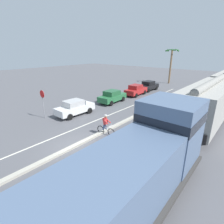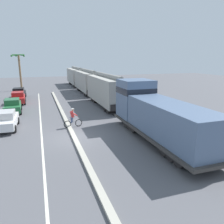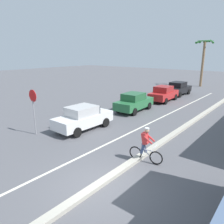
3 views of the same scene
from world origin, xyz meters
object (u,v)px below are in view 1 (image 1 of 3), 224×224
object	(u,v)px
hopper_car_lead	(208,103)
palm_tree_near	(171,58)
stop_sign	(43,99)
parked_car_green	(112,96)
cyclist	(106,125)
parked_car_red	(136,90)
parked_car_white	(75,108)
parked_car_black	(149,86)
locomotive	(132,175)

from	to	relation	value
hopper_car_lead	palm_tree_near	xyz separation A→B (m)	(-11.44, 18.62, 2.96)
stop_sign	palm_tree_near	xyz separation A→B (m)	(1.50, 27.40, 3.02)
hopper_car_lead	parked_car_green	distance (m)	11.36
cyclist	palm_tree_near	size ratio (longest dim) A/B	0.24
parked_car_red	stop_sign	size ratio (longest dim) A/B	1.48
parked_car_white	parked_car_red	xyz separation A→B (m)	(0.19, 11.60, 0.00)
parked_car_green	parked_car_black	world-z (taller)	same
locomotive	parked_car_red	distance (m)	20.80
cyclist	stop_sign	bearing A→B (deg)	-170.34
parked_car_green	locomotive	bearing A→B (deg)	-47.12
stop_sign	cyclist	bearing A→B (deg)	9.66
hopper_car_lead	parked_car_green	size ratio (longest dim) A/B	2.48
parked_car_green	palm_tree_near	size ratio (longest dim) A/B	0.61
stop_sign	locomotive	bearing A→B (deg)	-14.64
hopper_car_lead	parked_car_red	bearing A→B (deg)	154.00
hopper_car_lead	cyclist	distance (m)	9.50
palm_tree_near	cyclist	bearing A→B (deg)	-77.52
cyclist	parked_car_black	bearing A→B (deg)	108.07
palm_tree_near	parked_car_white	bearing A→B (deg)	-89.64
parked_car_white	parked_car_red	distance (m)	11.61
parked_car_green	stop_sign	bearing A→B (deg)	-100.64
cyclist	palm_tree_near	distance (m)	27.12
stop_sign	parked_car_white	bearing A→B (deg)	57.28
parked_car_green	parked_car_red	xyz separation A→B (m)	(0.20, 5.41, 0.00)
cyclist	stop_sign	size ratio (longest dim) A/B	0.60
parked_car_red	parked_car_white	bearing A→B (deg)	-90.94
stop_sign	parked_car_black	bearing A→B (deg)	84.83
parked_car_red	parked_car_black	world-z (taller)	same
parked_car_white	cyclist	xyz separation A→B (m)	(5.63, -1.34, 0.00)
parked_car_white	cyclist	size ratio (longest dim) A/B	2.47
parked_car_white	parked_car_red	size ratio (longest dim) A/B	0.99
parked_car_red	locomotive	bearing A→B (deg)	-57.73
locomotive	parked_car_black	bearing A→B (deg)	117.29
parked_car_green	palm_tree_near	xyz separation A→B (m)	(-0.15, 18.62, 4.22)
parked_car_green	parked_car_black	xyz separation A→B (m)	(0.02, 9.69, 0.00)
parked_car_white	palm_tree_near	bearing A→B (deg)	90.36
locomotive	stop_sign	distance (m)	13.38
parked_car_black	cyclist	distance (m)	18.12
stop_sign	palm_tree_near	bearing A→B (deg)	86.86
parked_car_black	cyclist	bearing A→B (deg)	-71.93
cyclist	stop_sign	xyz separation A→B (m)	(-7.29, -1.24, 1.21)
locomotive	palm_tree_near	bearing A→B (deg)	110.38
parked_car_red	palm_tree_near	distance (m)	13.87
parked_car_white	parked_car_black	world-z (taller)	same
locomotive	cyclist	distance (m)	7.36
hopper_car_lead	parked_car_red	distance (m)	12.40
hopper_car_lead	stop_sign	distance (m)	15.63
palm_tree_near	parked_car_red	bearing A→B (deg)	-88.50
parked_car_green	stop_sign	distance (m)	9.01
hopper_car_lead	parked_car_green	world-z (taller)	hopper_car_lead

